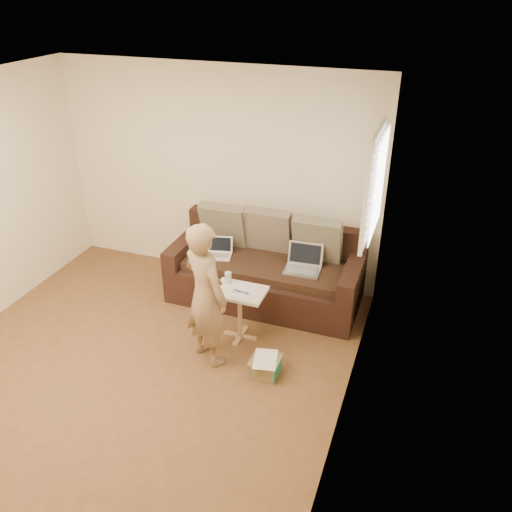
% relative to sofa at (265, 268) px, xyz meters
% --- Properties ---
extents(floor, '(4.50, 4.50, 0.00)m').
position_rel_sofa_xyz_m(floor, '(-0.78, -1.77, -0.42)').
color(floor, brown).
rests_on(floor, ground).
extents(ceiling, '(4.50, 4.50, 0.00)m').
position_rel_sofa_xyz_m(ceiling, '(-0.78, -1.77, 2.18)').
color(ceiling, white).
rests_on(ceiling, wall_back).
extents(wall_back, '(4.00, 0.00, 4.00)m').
position_rel_sofa_xyz_m(wall_back, '(-0.78, 0.48, 0.87)').
color(wall_back, beige).
rests_on(wall_back, ground).
extents(wall_right, '(0.00, 4.50, 4.50)m').
position_rel_sofa_xyz_m(wall_right, '(1.22, -1.77, 0.87)').
color(wall_right, beige).
rests_on(wall_right, ground).
extents(window_blinds, '(0.12, 0.88, 1.08)m').
position_rel_sofa_xyz_m(window_blinds, '(1.17, -0.27, 1.28)').
color(window_blinds, white).
rests_on(window_blinds, wall_right).
extents(sofa, '(2.20, 0.95, 0.85)m').
position_rel_sofa_xyz_m(sofa, '(0.00, 0.00, 0.00)').
color(sofa, black).
rests_on(sofa, ground).
extents(pillow_left, '(0.55, 0.29, 0.57)m').
position_rel_sofa_xyz_m(pillow_left, '(-0.60, 0.21, 0.37)').
color(pillow_left, brown).
rests_on(pillow_left, sofa).
extents(pillow_mid, '(0.55, 0.27, 0.57)m').
position_rel_sofa_xyz_m(pillow_mid, '(-0.05, 0.25, 0.37)').
color(pillow_mid, brown).
rests_on(pillow_mid, sofa).
extents(pillow_right, '(0.55, 0.28, 0.57)m').
position_rel_sofa_xyz_m(pillow_right, '(0.55, 0.20, 0.37)').
color(pillow_right, brown).
rests_on(pillow_right, sofa).
extents(laptop_silver, '(0.41, 0.31, 0.26)m').
position_rel_sofa_xyz_m(laptop_silver, '(0.46, -0.09, 0.10)').
color(laptop_silver, '#B7BABC').
rests_on(laptop_silver, sofa).
extents(laptop_white, '(0.33, 0.27, 0.21)m').
position_rel_sofa_xyz_m(laptop_white, '(-0.55, -0.09, 0.10)').
color(laptop_white, white).
rests_on(laptop_white, sofa).
extents(person, '(0.66, 0.59, 1.51)m').
position_rel_sofa_xyz_m(person, '(-0.20, -1.21, 0.33)').
color(person, olive).
rests_on(person, ground).
extents(side_table, '(0.53, 0.37, 0.59)m').
position_rel_sofa_xyz_m(side_table, '(-0.01, -0.79, -0.13)').
color(side_table, silver).
rests_on(side_table, ground).
extents(drinking_glass, '(0.07, 0.07, 0.12)m').
position_rel_sofa_xyz_m(drinking_glass, '(-0.18, -0.69, 0.22)').
color(drinking_glass, silver).
rests_on(drinking_glass, side_table).
extents(scissors, '(0.19, 0.12, 0.02)m').
position_rel_sofa_xyz_m(scissors, '(0.02, -0.82, 0.17)').
color(scissors, silver).
rests_on(scissors, side_table).
extents(paper_on_table, '(0.25, 0.33, 0.00)m').
position_rel_sofa_xyz_m(paper_on_table, '(0.03, -0.77, 0.16)').
color(paper_on_table, white).
rests_on(paper_on_table, side_table).
extents(striped_box, '(0.28, 0.28, 0.18)m').
position_rel_sofa_xyz_m(striped_box, '(0.43, -1.26, -0.34)').
color(striped_box, '#C24E1D').
rests_on(striped_box, ground).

